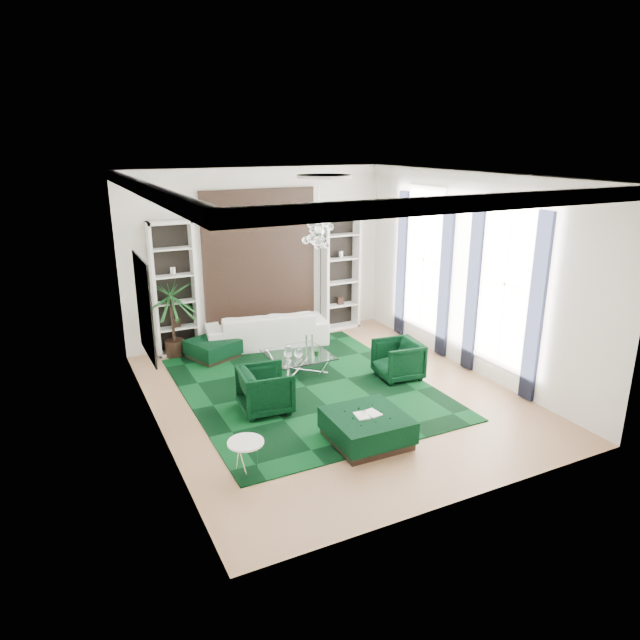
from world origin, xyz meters
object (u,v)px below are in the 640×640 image
ottoman_front (367,428)px  palm (172,307)px  side_table (246,458)px  armchair_right (398,360)px  ottoman_side (213,349)px  sofa (266,328)px  armchair_left (265,390)px  coffee_table (298,363)px

ottoman_front → palm: palm is taller
side_table → ottoman_front: bearing=0.3°
armchair_right → ottoman_side: size_ratio=0.91×
ottoman_side → ottoman_front: ottoman_front is taller
armchair_right → palm: 4.71m
side_table → palm: 4.93m
side_table → sofa: bearing=65.8°
armchair_left → ottoman_side: 2.76m
armchair_left → armchair_right: (2.75, 0.19, -0.01)m
coffee_table → ottoman_front: size_ratio=1.04×
sofa → coffee_table: 1.78m
sofa → ottoman_side: sofa is taller
sofa → palm: palm is taller
sofa → ottoman_side: (-1.28, -0.26, -0.18)m
armchair_right → side_table: armchair_right is taller
ottoman_side → side_table: size_ratio=1.79×
ottoman_side → coffee_table: bearing=-50.3°
armchair_left → ottoman_front: (0.99, -1.63, -0.16)m
sofa → palm: size_ratio=1.23×
armchair_left → side_table: bearing=156.3°
ottoman_side → palm: 1.20m
palm → ottoman_front: bearing=-69.9°
armchair_right → palm: (-3.54, 3.04, 0.69)m
ottoman_front → side_table: size_ratio=2.26×
sofa → ottoman_front: bearing=97.3°
palm → armchair_right: bearing=-40.6°
sofa → coffee_table: bearing=98.8°
sofa → palm: 2.09m
coffee_table → ottoman_side: bearing=129.7°
ottoman_side → side_table: (-0.81, -4.39, 0.04)m
coffee_table → sofa: bearing=89.2°
coffee_table → palm: (-1.94, 1.99, 0.86)m
coffee_table → palm: 2.91m
ottoman_front → palm: bearing=110.1°
ottoman_side → palm: palm is taller
sofa → side_table: bearing=75.4°
sofa → armchair_left: 3.23m
armchair_left → armchair_right: 2.76m
armchair_left → side_table: armchair_left is taller
sofa → armchair_right: size_ratio=3.23×
sofa → coffee_table: (-0.03, -1.77, -0.18)m
armchair_left → ottoman_front: armchair_left is taller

